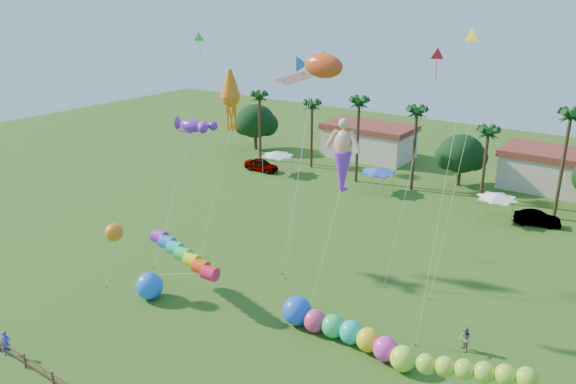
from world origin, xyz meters
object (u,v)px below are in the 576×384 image
Objects in this scene: caterpillar_inflatable at (342,330)px; blue_ball at (150,286)px; spectator_a at (6,343)px; car_a at (261,165)px; spectator_b at (465,339)px; car_b at (537,219)px.

caterpillar_inflatable is 15.41m from blue_ball.
caterpillar_inflatable reaches higher than spectator_a.
car_a is 34.00m from blue_ball.
car_a is 42.87m from spectator_b.
blue_ball is at bearing -115.08° from spectator_b.
spectator_a is 0.17× the size of caterpillar_inflatable.
spectator_b is at bearing 167.07° from car_b.
blue_ball is at bearing -163.93° from caterpillar_inflatable.
car_a is at bearing 138.38° from caterpillar_inflatable.
spectator_a is at bearing 136.36° from car_b.
car_a is 2.23× the size of blue_ball.
car_b is 48.85m from spectator_a.
car_a is 2.67× the size of spectator_b.
car_b is 0.43× the size of caterpillar_inflatable.
spectator_b is (1.09, -25.40, 0.15)m from car_b.
car_a is 1.05× the size of car_b.
car_b is 2.53× the size of spectator_b.
car_a is at bearing 76.95° from car_b.
caterpillar_inflatable is (17.05, 13.92, -0.01)m from spectator_a.
blue_ball is (-21.08, -32.66, 0.32)m from car_b.
car_a is 2.65× the size of spectator_a.
car_b is at bearing -90.47° from car_a.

